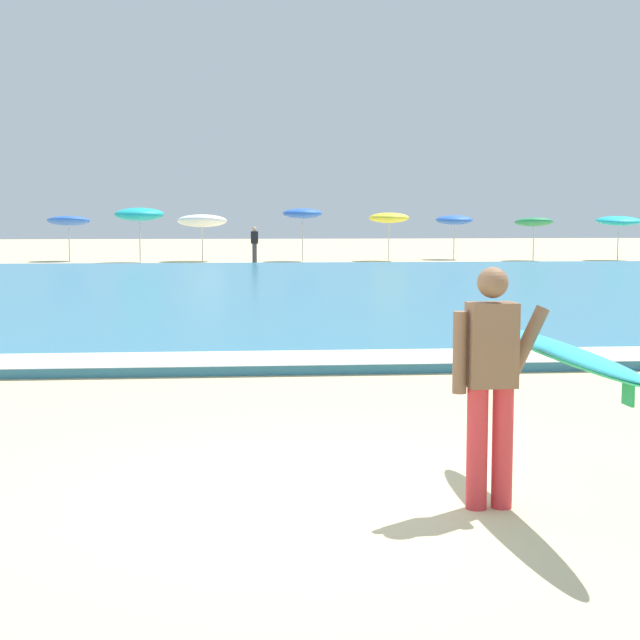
% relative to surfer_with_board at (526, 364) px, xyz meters
% --- Properties ---
extents(ground_plane, '(160.00, 160.00, 0.00)m').
position_rel_surfer_with_board_xyz_m(ground_plane, '(-1.47, 0.41, -1.04)').
color(ground_plane, beige).
extents(sea, '(120.00, 28.00, 0.14)m').
position_rel_surfer_with_board_xyz_m(sea, '(-1.47, 19.99, -0.97)').
color(sea, teal).
rests_on(sea, ground).
extents(surf_foam, '(120.00, 1.39, 0.01)m').
position_rel_surfer_with_board_xyz_m(surf_foam, '(-1.47, 6.59, -0.89)').
color(surf_foam, white).
rests_on(surf_foam, sea).
extents(surfer_with_board, '(1.01, 2.87, 1.73)m').
position_rel_surfer_with_board_xyz_m(surfer_with_board, '(0.00, 0.00, 0.00)').
color(surfer_with_board, red).
rests_on(surfer_with_board, ground).
extents(beach_umbrella_0, '(1.92, 1.95, 2.13)m').
position_rel_surfer_with_board_xyz_m(beach_umbrella_0, '(-9.59, 39.05, 0.79)').
color(beach_umbrella_0, beige).
rests_on(beach_umbrella_0, ground).
extents(beach_umbrella_1, '(2.15, 2.16, 2.43)m').
position_rel_surfer_with_board_xyz_m(beach_umbrella_1, '(-6.24, 37.35, 1.08)').
color(beach_umbrella_1, beige).
rests_on(beach_umbrella_1, ground).
extents(beach_umbrella_2, '(2.25, 2.29, 2.20)m').
position_rel_surfer_with_board_xyz_m(beach_umbrella_2, '(-3.54, 38.37, 0.79)').
color(beach_umbrella_2, beige).
rests_on(beach_umbrella_2, ground).
extents(beach_umbrella_3, '(1.77, 1.78, 2.40)m').
position_rel_surfer_with_board_xyz_m(beach_umbrella_3, '(0.99, 38.07, 1.12)').
color(beach_umbrella_3, beige).
rests_on(beach_umbrella_3, ground).
extents(beach_umbrella_4, '(1.83, 1.84, 2.21)m').
position_rel_surfer_with_board_xyz_m(beach_umbrella_4, '(4.96, 38.08, 0.92)').
color(beach_umbrella_4, beige).
rests_on(beach_umbrella_4, ground).
extents(beach_umbrella_5, '(1.74, 1.75, 2.10)m').
position_rel_surfer_with_board_xyz_m(beach_umbrella_5, '(8.27, 39.33, 0.82)').
color(beach_umbrella_5, beige).
rests_on(beach_umbrella_5, ground).
extents(beach_umbrella_6, '(1.76, 1.79, 2.05)m').
position_rel_surfer_with_board_xyz_m(beach_umbrella_6, '(11.63, 37.76, 0.73)').
color(beach_umbrella_6, beige).
rests_on(beach_umbrella_6, ground).
extents(beach_umbrella_7, '(2.07, 2.10, 2.10)m').
position_rel_surfer_with_board_xyz_m(beach_umbrella_7, '(15.63, 37.73, 0.78)').
color(beach_umbrella_7, beige).
rests_on(beach_umbrella_7, ground).
extents(beachgoer_near_row_left, '(0.32, 0.20, 1.58)m').
position_rel_surfer_with_board_xyz_m(beachgoer_near_row_left, '(-1.21, 36.68, -0.19)').
color(beachgoer_near_row_left, '#383842').
rests_on(beachgoer_near_row_left, ground).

